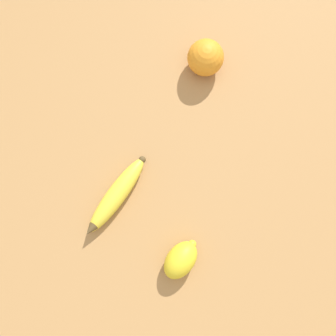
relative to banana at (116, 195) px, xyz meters
name	(u,v)px	position (x,y,z in m)	size (l,w,h in m)	color
ground_plane	(196,172)	(0.01, 0.16, -0.02)	(3.00, 3.00, 0.00)	#A87A47
banana	(116,195)	(0.00, 0.00, 0.00)	(0.13, 0.17, 0.04)	yellow
orange	(206,58)	(-0.19, 0.27, 0.02)	(0.07, 0.07, 0.07)	orange
lemon	(181,260)	(0.16, 0.07, 0.01)	(0.08, 0.09, 0.05)	yellow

